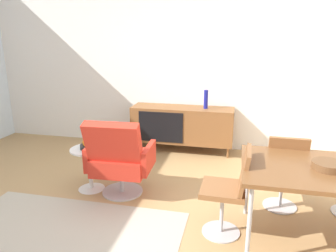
# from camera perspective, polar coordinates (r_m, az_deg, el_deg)

# --- Properties ---
(ground_plane) EXTENTS (8.32, 8.32, 0.00)m
(ground_plane) POSITION_cam_1_polar(r_m,az_deg,el_deg) (3.21, -8.52, -18.33)
(ground_plane) COLOR tan
(wall_back) EXTENTS (6.80, 0.12, 2.80)m
(wall_back) POSITION_cam_1_polar(r_m,az_deg,el_deg) (5.17, 1.38, 11.60)
(wall_back) COLOR white
(wall_back) RESTS_ON ground_plane
(sideboard) EXTENTS (1.60, 0.45, 0.72)m
(sideboard) POSITION_cam_1_polar(r_m,az_deg,el_deg) (5.01, 2.57, 0.27)
(sideboard) COLOR brown
(sideboard) RESTS_ON ground_plane
(vase_cobalt) EXTENTS (0.06, 0.06, 0.29)m
(vase_cobalt) POSITION_cam_1_polar(r_m,az_deg,el_deg) (4.87, 6.88, 4.83)
(vase_cobalt) COLOR navy
(vase_cobalt) RESTS_ON sideboard
(wooden_bowl_on_table) EXTENTS (0.26, 0.26, 0.06)m
(wooden_bowl_on_table) POSITION_cam_1_polar(r_m,az_deg,el_deg) (2.93, 27.05, -6.40)
(wooden_bowl_on_table) COLOR brown
(wooden_bowl_on_table) RESTS_ON dining_table
(dining_chair_back_left) EXTENTS (0.41, 0.43, 0.86)m
(dining_chair_back_left) POSITION_cam_1_polar(r_m,az_deg,el_deg) (3.51, 20.35, -7.31)
(dining_chair_back_left) COLOR brown
(dining_chair_back_left) RESTS_ON ground_plane
(dining_chair_near_window) EXTENTS (0.43, 0.41, 0.86)m
(dining_chair_near_window) POSITION_cam_1_polar(r_m,az_deg,el_deg) (2.96, 11.16, -11.00)
(dining_chair_near_window) COLOR brown
(dining_chair_near_window) RESTS_ON ground_plane
(lounge_chair_red) EXTENTS (0.74, 0.68, 0.95)m
(lounge_chair_red) POSITION_cam_1_polar(r_m,az_deg,el_deg) (3.63, -8.84, -5.69)
(lounge_chair_red) COLOR red
(lounge_chair_red) RESTS_ON ground_plane
(side_table_round) EXTENTS (0.44, 0.44, 0.52)m
(side_table_round) POSITION_cam_1_polar(r_m,az_deg,el_deg) (3.91, -13.97, -6.72)
(side_table_round) COLOR white
(side_table_round) RESTS_ON ground_plane
(fruit_bowl) EXTENTS (0.20, 0.20, 0.11)m
(fruit_bowl) POSITION_cam_1_polar(r_m,az_deg,el_deg) (3.82, -14.21, -3.36)
(fruit_bowl) COLOR #262628
(fruit_bowl) RESTS_ON side_table_round
(area_rug) EXTENTS (2.20, 1.70, 0.01)m
(area_rug) POSITION_cam_1_polar(r_m,az_deg,el_deg) (3.12, -20.69, -20.25)
(area_rug) COLOR #B7AD99
(area_rug) RESTS_ON ground_plane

